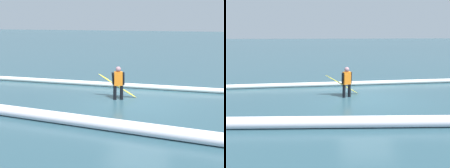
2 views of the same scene
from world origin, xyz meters
TOP-DOWN VIEW (x-y plane):
  - ground_plane at (0.00, 0.00)m, footprint 173.31×173.31m
  - surfer at (0.94, -0.25)m, footprint 0.49×0.34m
  - surfboard at (1.10, -0.64)m, footprint 1.67×0.61m
  - wave_crest_foreground at (-1.25, -2.74)m, footprint 23.73×1.57m
  - wave_crest_midground at (1.91, 3.26)m, footprint 23.61×1.61m

SIDE VIEW (x-z plane):
  - ground_plane at x=0.00m, z-range 0.00..0.00m
  - wave_crest_foreground at x=-1.25m, z-range 0.00..0.23m
  - wave_crest_midground at x=1.91m, z-range 0.00..0.38m
  - surfboard at x=1.10m, z-range -0.02..1.03m
  - surfer at x=0.94m, z-range 0.08..1.47m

